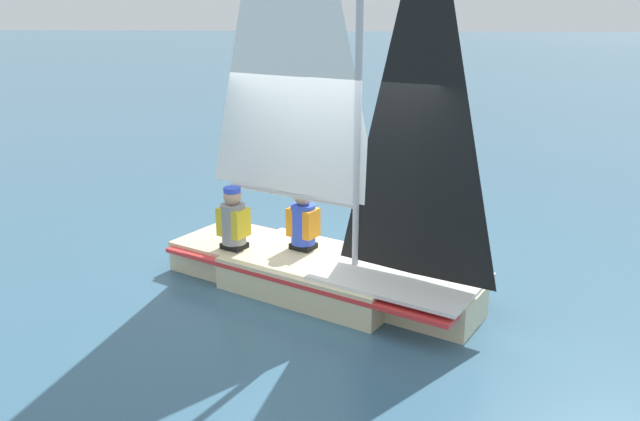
{
  "coord_description": "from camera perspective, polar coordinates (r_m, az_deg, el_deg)",
  "views": [
    {
      "loc": [
        0.87,
        -6.84,
        3.15
      ],
      "look_at": [
        0.0,
        0.0,
        0.99
      ],
      "focal_mm": 35.0,
      "sensor_mm": 36.0,
      "label": 1
    }
  ],
  "objects": [
    {
      "name": "sailor_helm",
      "position": [
        7.66,
        -1.54,
        -1.84
      ],
      "size": [
        0.42,
        0.4,
        1.16
      ],
      "rotation": [
        0.0,
        0.0,
        5.84
      ],
      "color": "black",
      "rests_on": "ground_plane"
    },
    {
      "name": "ground_plane",
      "position": [
        7.58,
        -0.0,
        -7.13
      ],
      "size": [
        260.0,
        260.0,
        0.0
      ],
      "primitive_type": "plane",
      "color": "#38607A"
    },
    {
      "name": "sailboat_main",
      "position": [
        7.22,
        0.09,
        -0.15
      ],
      "size": [
        4.0,
        2.84,
        6.12
      ],
      "rotation": [
        0.0,
        0.0,
        5.84
      ],
      "color": "beige",
      "rests_on": "ground_plane"
    },
    {
      "name": "sailor_crew",
      "position": [
        7.74,
        -7.9,
        -1.72
      ],
      "size": [
        0.42,
        0.4,
        1.16
      ],
      "rotation": [
        0.0,
        0.0,
        5.84
      ],
      "color": "black",
      "rests_on": "ground_plane"
    }
  ]
}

